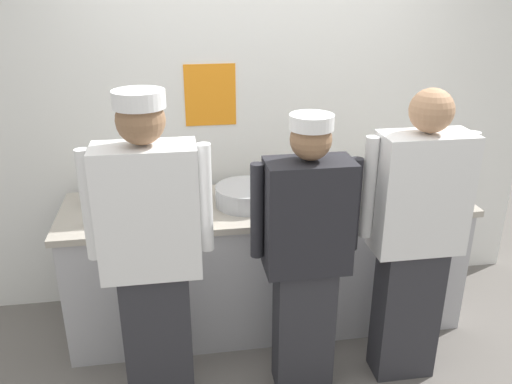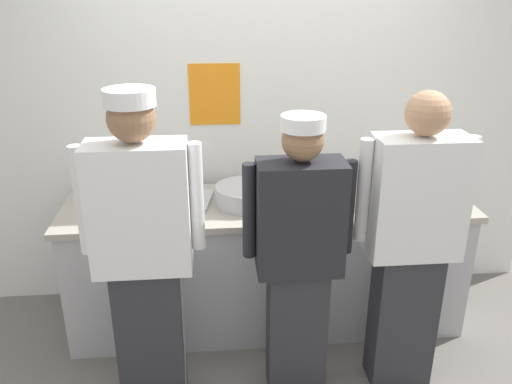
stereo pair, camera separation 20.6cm
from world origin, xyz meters
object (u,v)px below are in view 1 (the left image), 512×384
object	(u,v)px
mixing_bowl_steel	(247,195)
sheet_tray	(177,202)
squeeze_bottle_primary	(134,199)
ramekin_green_sauce	(92,221)
deli_cup	(372,177)
chef_center	(306,253)
chef_far_right	(415,235)
chef_near_left	(152,253)
plate_stack_front	(103,198)
ramekin_orange_sauce	(297,206)
plate_stack_rear	(415,193)

from	to	relation	value
mixing_bowl_steel	sheet_tray	xyz separation A→B (m)	(-0.43, 0.07, -0.05)
mixing_bowl_steel	squeeze_bottle_primary	xyz separation A→B (m)	(-0.69, 0.00, 0.02)
ramekin_green_sauce	deli_cup	xyz separation A→B (m)	(1.84, 0.38, 0.02)
chef_center	chef_far_right	xyz separation A→B (m)	(0.61, 0.01, 0.05)
chef_near_left	mixing_bowl_steel	distance (m)	0.87
sheet_tray	chef_center	bearing A→B (deg)	-46.70
plate_stack_front	sheet_tray	size ratio (longest dim) A/B	0.56
chef_near_left	ramekin_green_sauce	distance (m)	0.62
squeeze_bottle_primary	ramekin_orange_sauce	xyz separation A→B (m)	(0.99, -0.12, -0.06)
chef_center	deli_cup	xyz separation A→B (m)	(0.68, 0.86, 0.07)
mixing_bowl_steel	squeeze_bottle_primary	world-z (taller)	squeeze_bottle_primary
chef_center	mixing_bowl_steel	world-z (taller)	chef_center
chef_near_left	ramekin_orange_sauce	size ratio (longest dim) A/B	15.97
chef_near_left	sheet_tray	world-z (taller)	chef_near_left
chef_near_left	deli_cup	xyz separation A→B (m)	(1.48, 0.88, -0.01)
sheet_tray	ramekin_orange_sauce	world-z (taller)	ramekin_orange_sauce
plate_stack_rear	deli_cup	world-z (taller)	deli_cup
chef_far_right	plate_stack_front	bearing A→B (deg)	156.11
squeeze_bottle_primary	deli_cup	size ratio (longest dim) A/B	1.96
mixing_bowl_steel	deli_cup	distance (m)	0.94
chef_center	chef_far_right	distance (m)	0.61
sheet_tray	deli_cup	distance (m)	1.35
plate_stack_front	deli_cup	distance (m)	1.81
chef_near_left	sheet_tray	xyz separation A→B (m)	(0.14, 0.73, -0.04)
sheet_tray	squeeze_bottle_primary	bearing A→B (deg)	-164.03
mixing_bowl_steel	ramekin_orange_sauce	world-z (taller)	mixing_bowl_steel
chef_center	plate_stack_front	bearing A→B (deg)	145.29
ramekin_green_sauce	chef_center	bearing A→B (deg)	-22.24
chef_center	mixing_bowl_steel	bearing A→B (deg)	109.88
plate_stack_front	sheet_tray	xyz separation A→B (m)	(0.46, -0.07, -0.03)
squeeze_bottle_primary	ramekin_green_sauce	bearing A→B (deg)	-146.86
plate_stack_rear	ramekin_green_sauce	size ratio (longest dim) A/B	2.62
chef_center	chef_far_right	bearing A→B (deg)	0.79
chef_center	ramekin_green_sauce	size ratio (longest dim) A/B	19.77
chef_near_left	chef_center	bearing A→B (deg)	2.00
sheet_tray	ramekin_green_sauce	bearing A→B (deg)	-155.13
squeeze_bottle_primary	ramekin_orange_sauce	world-z (taller)	squeeze_bottle_primary
plate_stack_front	sheet_tray	bearing A→B (deg)	-9.14
plate_stack_front	squeeze_bottle_primary	size ratio (longest dim) A/B	1.30
chef_far_right	ramekin_green_sauce	world-z (taller)	chef_far_right
deli_cup	plate_stack_front	bearing A→B (deg)	-177.51
squeeze_bottle_primary	chef_near_left	bearing A→B (deg)	-79.88
chef_near_left	ramekin_green_sauce	bearing A→B (deg)	125.44
chef_center	plate_stack_rear	world-z (taller)	chef_center
sheet_tray	ramekin_green_sauce	world-z (taller)	ramekin_green_sauce
plate_stack_rear	mixing_bowl_steel	xyz separation A→B (m)	(-1.10, 0.04, 0.04)
chef_near_left	squeeze_bottle_primary	world-z (taller)	chef_near_left
chef_near_left	sheet_tray	size ratio (longest dim) A/B	4.23
chef_far_right	ramekin_green_sauce	bearing A→B (deg)	165.28
sheet_tray	mixing_bowl_steel	bearing A→B (deg)	-9.58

